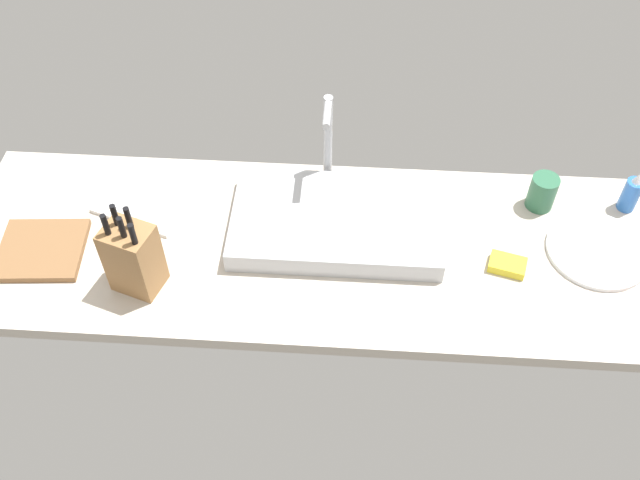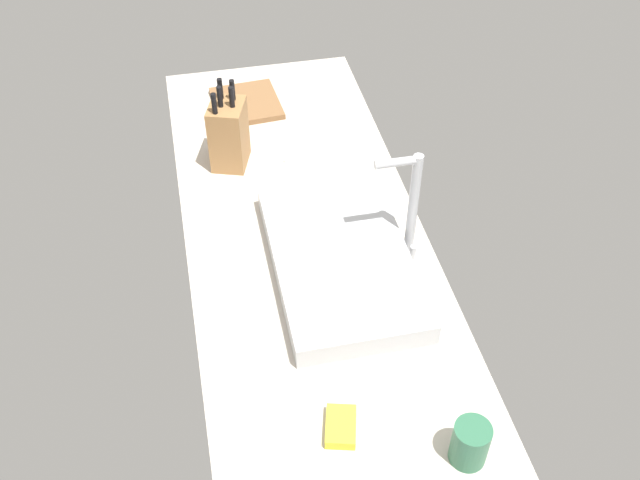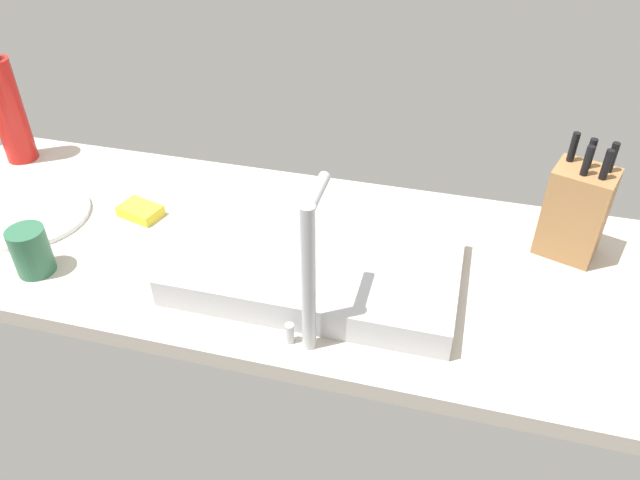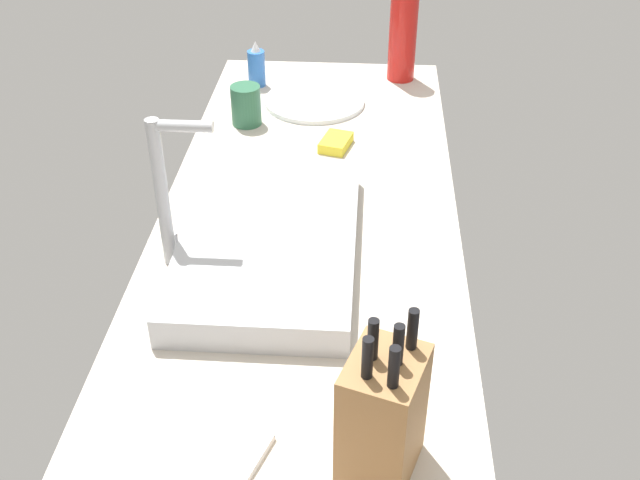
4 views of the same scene
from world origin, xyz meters
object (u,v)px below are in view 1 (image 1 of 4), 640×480
Objects in this scene: dish_towel at (145,202)px; coffee_mug at (542,192)px; faucet at (328,138)px; dish_sponge at (507,265)px; knife_block at (133,257)px; soap_bottle at (631,193)px; dinner_plate at (598,251)px; sink_basin at (336,222)px; cutting_board at (42,250)px.

dish_towel is 2.44× the size of coffee_mug.
dish_sponge is (46.57, -27.30, -15.22)cm from faucet.
knife_block is 129.32cm from soap_bottle.
dish_towel is (-119.18, 9.59, 0.00)cm from dinner_plate.
faucet is 1.16× the size of knife_block.
sink_basin is at bearing -170.39° from soap_bottle.
knife_block is at bearing -139.27° from faucet.
soap_bottle is 20.05cm from dinner_plate.
coffee_mug is (128.86, 25.08, 4.01)cm from cutting_board.
dinner_plate is 119.56cm from dish_towel.
soap_bottle reaches higher than dish_sponge.
faucet is at bearing 22.68° from cutting_board.
dinner_plate is at bearing 15.83° from dish_sponge.
soap_bottle is (77.46, 13.11, 2.40)cm from sink_basin.
coffee_mug is 1.09× the size of dish_sponge.
dish_sponge is at bearing -30.38° from faucet.
knife_block is (-47.29, -20.70, 6.99)cm from sink_basin.
soap_bottle is 1.26× the size of coffee_mug.
faucet reaches higher than sink_basin.
knife_block is 2.02× the size of soap_bottle.
soap_bottle reaches higher than dish_towel.
dish_towel is at bearing 118.80° from knife_block.
cutting_board is at bearing -140.05° from dish_towel.
cutting_board is at bearing -168.99° from coffee_mug.
coffee_mug is at bearing 12.96° from sink_basin.
coffee_mug reaches higher than dinner_plate.
coffee_mug is at bearing 11.01° from cutting_board.
dish_towel is (22.50, 18.85, -0.30)cm from cutting_board.
faucet is 1.12× the size of dinner_plate.
sink_basin reaches higher than dish_sponge.
dish_sponge is (95.52, -16.29, 0.60)cm from dish_towel.
dish_towel is at bearing 175.40° from dinner_plate.
soap_bottle reaches higher than cutting_board.
soap_bottle is at bearing 1.57° from coffee_mug.
knife_block is 106.88cm from coffee_mug.
dish_towel is at bearing -176.97° from soap_bottle.
sink_basin is at bearing 166.94° from dish_sponge.
soap_bottle reaches higher than coffee_mug.
dinner_plate is at bearing 27.17° from knife_block.
knife_block is 28.91cm from dish_towel.
sink_basin is at bearing 9.59° from cutting_board.
faucet is 1.37× the size of cutting_board.
knife_block is 91.68cm from dish_sponge.
cutting_board is (-27.38, 8.09, -9.00)cm from knife_block.
knife_block reaches higher than cutting_board.
sink_basin is 78.59cm from soap_bottle.
knife_block is at bearing -164.84° from soap_bottle.
dish_sponge is at bearing -115.69° from coffee_mug.
dinner_plate is at bearing -16.34° from faucet.
dinner_plate is at bearing -50.99° from coffee_mug.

